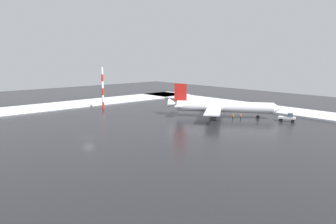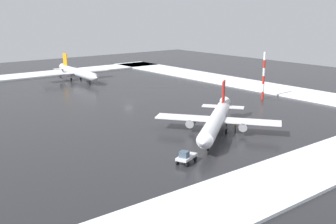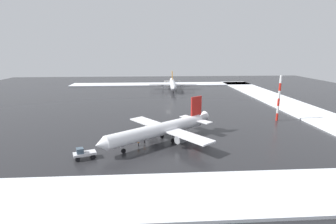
# 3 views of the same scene
# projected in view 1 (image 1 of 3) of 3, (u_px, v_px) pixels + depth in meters

# --- Properties ---
(ground_plane) EXTENTS (240.00, 240.00, 0.00)m
(ground_plane) POSITION_uv_depth(u_px,v_px,m) (89.00, 137.00, 75.40)
(ground_plane) COLOR #232326
(snow_bank_far) EXTENTS (152.00, 16.00, 0.52)m
(snow_bank_far) POSITION_uv_depth(u_px,v_px,m) (18.00, 110.00, 112.13)
(snow_bank_far) COLOR white
(snow_bank_far) RESTS_ON ground_plane
(snow_bank_left) EXTENTS (14.00, 116.00, 0.52)m
(snow_bank_left) POSITION_uv_depth(u_px,v_px,m) (255.00, 107.00, 119.31)
(snow_bank_left) COLOR white
(snow_bank_left) RESTS_ON ground_plane
(airplane_distant_tail) EXTENTS (25.39, 28.87, 10.11)m
(airplane_distant_tail) POSITION_uv_depth(u_px,v_px,m) (221.00, 107.00, 98.97)
(airplane_distant_tail) COLOR white
(airplane_distant_tail) RESTS_ON ground_plane
(pushback_tug) EXTENTS (3.75, 5.09, 2.50)m
(pushback_tug) POSITION_uv_depth(u_px,v_px,m) (288.00, 117.00, 93.00)
(pushback_tug) COLOR silver
(pushback_tug) RESTS_ON ground_plane
(ground_crew_beside_wing) EXTENTS (0.36, 0.36, 1.71)m
(ground_crew_beside_wing) POSITION_uv_depth(u_px,v_px,m) (233.00, 116.00, 96.64)
(ground_crew_beside_wing) COLOR black
(ground_crew_beside_wing) RESTS_ON ground_plane
(ground_crew_by_nose_gear) EXTENTS (0.36, 0.36, 1.71)m
(ground_crew_by_nose_gear) POSITION_uv_depth(u_px,v_px,m) (241.00, 116.00, 96.85)
(ground_crew_by_nose_gear) COLOR black
(ground_crew_by_nose_gear) RESTS_ON ground_plane
(ground_crew_near_tug) EXTENTS (0.36, 0.36, 1.71)m
(ground_crew_near_tug) POSITION_uv_depth(u_px,v_px,m) (211.00, 112.00, 103.87)
(ground_crew_near_tug) COLOR black
(ground_crew_near_tug) RESTS_ON ground_plane
(antenna_mast) EXTENTS (0.70, 0.70, 14.63)m
(antenna_mast) POSITION_uv_depth(u_px,v_px,m) (103.00, 88.00, 114.76)
(antenna_mast) COLOR red
(antenna_mast) RESTS_ON ground_plane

